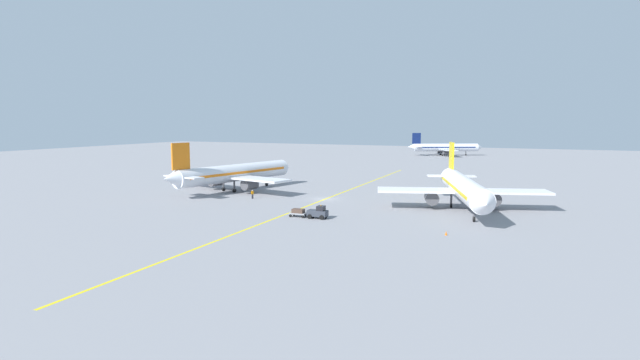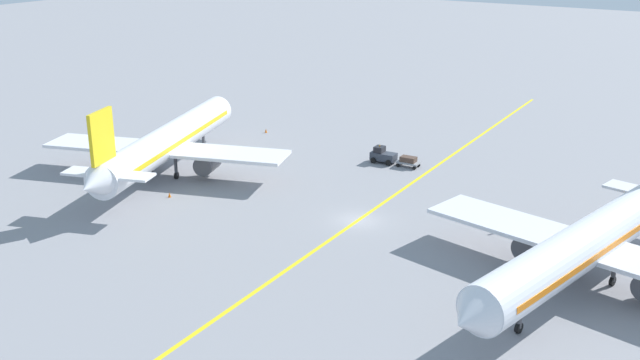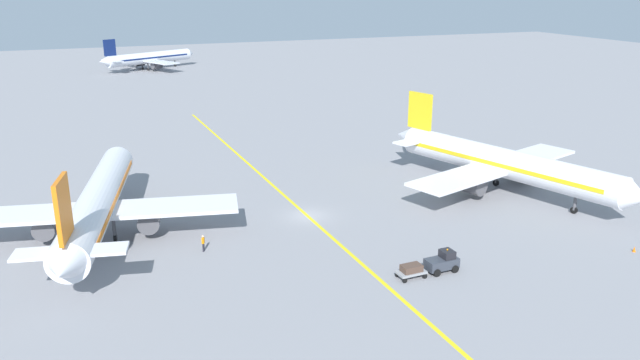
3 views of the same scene
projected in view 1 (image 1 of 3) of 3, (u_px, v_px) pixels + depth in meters
The scene contains 10 objects.
ground_plane at pixel (325, 199), 93.82m from camera, with size 400.00×400.00×0.00m, color gray.
apron_yellow_centreline at pixel (325, 199), 93.82m from camera, with size 0.40×120.00×0.01m, color yellow.
airplane_at_gate at pixel (234, 173), 104.38m from camera, with size 28.47×35.30×10.60m.
airplane_adjacent_stand at pixel (463, 188), 82.32m from camera, with size 28.24×34.69×10.60m.
airplane_distant_taxiing at pixel (445, 148), 210.52m from camera, with size 29.80×24.63×9.54m.
baggage_tug_dark at pixel (318, 213), 75.27m from camera, with size 3.06×1.86×2.11m.
baggage_cart_trailing at pixel (298, 212), 76.51m from camera, with size 2.66×1.51×1.24m.
ground_crew_worker at pixel (252, 194), 94.31m from camera, with size 0.35×0.53×1.68m.
traffic_cone_near_nose at pixel (446, 233), 64.31m from camera, with size 0.32×0.32×0.55m, color orange.
traffic_cone_mid_apron at pixel (436, 201), 90.19m from camera, with size 0.32×0.32×0.55m, color orange.
Camera 1 is at (37.24, -84.93, 14.71)m, focal length 28.00 mm.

